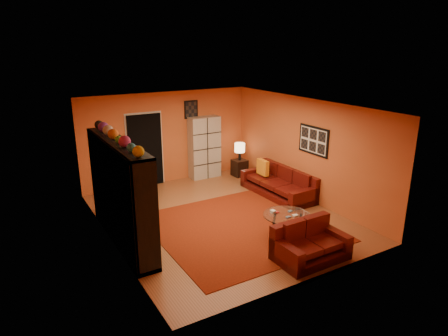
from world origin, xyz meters
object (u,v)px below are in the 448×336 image
loveseat (308,244)px  storage_cabinet (204,147)px  entertainment_unit (120,193)px  tv (123,195)px  side_table (240,168)px  coffee_table (287,217)px  table_lamp (240,148)px  sofa (281,184)px  bowl_chair (129,183)px

loveseat → storage_cabinet: (0.55, 5.22, 0.63)m
entertainment_unit → loveseat: entertainment_unit is taller
entertainment_unit → tv: (0.05, -0.01, -0.04)m
tv → side_table: (4.26, 2.36, -0.76)m
entertainment_unit → side_table: bearing=28.6°
coffee_table → side_table: (1.33, 3.90, -0.20)m
tv → coffee_table: 3.35m
loveseat → side_table: size_ratio=2.72×
tv → table_lamp: (4.26, 2.36, -0.14)m
side_table → entertainment_unit: bearing=-151.4°
entertainment_unit → side_table: entertainment_unit is taller
entertainment_unit → storage_cabinet: bearing=39.9°
table_lamp → side_table: bearing=0.0°
sofa → side_table: sofa is taller
coffee_table → storage_cabinet: 4.39m
storage_cabinet → side_table: (0.96, -0.45, -0.67)m
entertainment_unit → coffee_table: bearing=-27.6°
sofa → loveseat: bearing=-120.6°
loveseat → side_table: 5.00m
side_table → storage_cabinet: bearing=154.8°
loveseat → bowl_chair: size_ratio=1.76×
coffee_table → table_lamp: table_lamp is taller
storage_cabinet → coffee_table: bearing=-95.0°
storage_cabinet → table_lamp: 1.06m
loveseat → side_table: loveseat is taller
entertainment_unit → bowl_chair: (0.90, 2.50, -0.72)m
loveseat → coffee_table: (0.18, 0.87, 0.16)m
sofa → coffee_table: bearing=-126.7°
storage_cabinet → bowl_chair: 2.53m
side_table → sofa: bearing=-86.7°
entertainment_unit → tv: 0.07m
bowl_chair → table_lamp: table_lamp is taller
entertainment_unit → bowl_chair: 2.75m
entertainment_unit → tv: size_ratio=3.02×
entertainment_unit → loveseat: 3.78m
sofa → table_lamp: bearing=91.9°
tv → side_table: size_ratio=1.98×
bowl_chair → side_table: bowl_chair is taller
bowl_chair → table_lamp: 3.45m
storage_cabinet → table_lamp: storage_cabinet is taller
sofa → entertainment_unit: bearing=-175.2°
coffee_table → side_table: same height
tv → coffee_table: (2.93, -1.54, -0.56)m
bowl_chair → entertainment_unit: bearing=-109.9°
sofa → side_table: 1.88m
storage_cabinet → sofa: bearing=-65.5°
entertainment_unit → sofa: entertainment_unit is taller
entertainment_unit → loveseat: (2.79, -2.42, -0.76)m
sofa → loveseat: same height
bowl_chair → table_lamp: bearing=-2.6°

